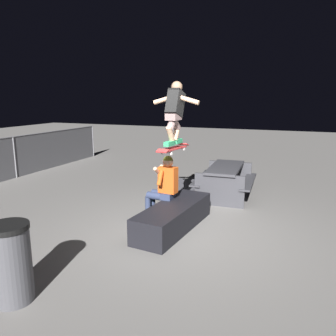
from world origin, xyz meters
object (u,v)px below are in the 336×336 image
object	(u,v)px
picnic_table_back	(225,176)
trash_bin	(11,263)
person_sitting_on_ledge	(163,185)
skater_airborne	(175,110)
kicker_ramp	(191,191)
ledge_box_main	(174,217)
skateboard	(173,149)

from	to	relation	value
picnic_table_back	trash_bin	distance (m)	5.28
person_sitting_on_ledge	skater_airborne	world-z (taller)	skater_airborne
trash_bin	kicker_ramp	bearing A→B (deg)	-6.26
ledge_box_main	kicker_ramp	world-z (taller)	ledge_box_main
skateboard	trash_bin	size ratio (longest dim) A/B	1.08
skateboard	trash_bin	world-z (taller)	skateboard
kicker_ramp	picnic_table_back	bearing A→B (deg)	-86.18
skateboard	picnic_table_back	xyz separation A→B (m)	(2.13, -0.52, -0.95)
skater_airborne	person_sitting_on_ledge	bearing A→B (deg)	76.18
ledge_box_main	trash_bin	distance (m)	2.93
trash_bin	skateboard	bearing A→B (deg)	-16.52
ledge_box_main	skateboard	bearing A→B (deg)	22.92
picnic_table_back	skater_airborne	bearing A→B (deg)	165.99
skater_airborne	kicker_ramp	world-z (taller)	skater_airborne
trash_bin	skater_airborne	bearing A→B (deg)	-16.29
person_sitting_on_ledge	skater_airborne	distance (m)	1.45
skater_airborne	picnic_table_back	bearing A→B (deg)	-14.01
skater_airborne	picnic_table_back	xyz separation A→B (m)	(2.07, -0.52, -1.64)
skater_airborne	kicker_ramp	distance (m)	2.92
skater_airborne	kicker_ramp	size ratio (longest dim) A/B	1.02
person_sitting_on_ledge	skater_airborne	xyz separation A→B (m)	(-0.06, -0.26, 1.43)
person_sitting_on_ledge	trash_bin	xyz separation A→B (m)	(-3.08, 0.63, -0.23)
person_sitting_on_ledge	kicker_ramp	size ratio (longest dim) A/B	1.18
skater_airborne	kicker_ramp	bearing A→B (deg)	9.29
ledge_box_main	picnic_table_back	xyz separation A→B (m)	(2.34, -0.43, 0.27)
ledge_box_main	trash_bin	size ratio (longest dim) A/B	2.13
kicker_ramp	skater_airborne	bearing A→B (deg)	-170.71
kicker_ramp	picnic_table_back	world-z (taller)	picnic_table_back
kicker_ramp	trash_bin	bearing A→B (deg)	173.74
trash_bin	picnic_table_back	bearing A→B (deg)	-15.37
picnic_table_back	trash_bin	size ratio (longest dim) A/B	1.85
skater_airborne	skateboard	bearing A→B (deg)	176.52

